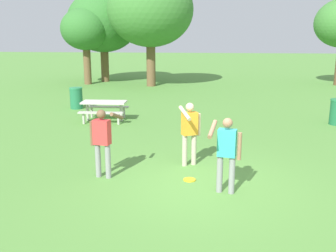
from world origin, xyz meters
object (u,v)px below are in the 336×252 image
object	(u,v)px
picnic_table_near	(104,107)
tree_tall_left	(86,30)
person_thrower	(227,150)
trash_can_further_along	(76,98)
tree_broad_center	(103,22)
person_bystander	(190,129)
frisbee	(190,180)
person_catcher	(102,138)
tree_far_right	(150,10)

from	to	relation	value
picnic_table_near	tree_tall_left	world-z (taller)	tree_tall_left
picnic_table_near	person_thrower	bearing A→B (deg)	-56.07
person_thrower	trash_can_further_along	xyz separation A→B (m)	(-6.30, 8.84, -0.48)
trash_can_further_along	tree_broad_center	size ratio (longest dim) A/B	0.15
person_bystander	frisbee	size ratio (longest dim) A/B	5.64
person_catcher	frisbee	xyz separation A→B (m)	(2.04, 0.00, -0.95)
person_bystander	tree_far_right	world-z (taller)	tree_far_right
trash_can_further_along	tree_broad_center	distance (m)	10.69
person_thrower	tree_broad_center	xyz separation A→B (m)	(-7.61, 18.82, 3.14)
tree_far_right	person_catcher	bearing A→B (deg)	-85.77
picnic_table_near	tree_far_right	xyz separation A→B (m)	(0.36, 10.22, 4.16)
picnic_table_near	tree_far_right	distance (m)	11.04
person_bystander	frisbee	xyz separation A→B (m)	(0.05, -1.04, -0.95)
person_thrower	tree_broad_center	world-z (taller)	tree_broad_center
person_thrower	tree_tall_left	world-z (taller)	tree_tall_left
frisbee	tree_broad_center	distance (m)	19.84
person_bystander	trash_can_further_along	distance (m)	9.02
person_catcher	picnic_table_near	xyz separation A→B (m)	(-1.55, 5.88, -0.40)
tree_tall_left	tree_broad_center	bearing A→B (deg)	63.86
trash_can_further_along	tree_far_right	world-z (taller)	tree_far_right
picnic_table_near	tree_tall_left	distance (m)	11.83
tree_tall_left	person_bystander	bearing A→B (deg)	-64.16
person_bystander	tree_far_right	size ratio (longest dim) A/B	0.23
trash_can_further_along	tree_broad_center	world-z (taller)	tree_broad_center
person_thrower	tree_broad_center	distance (m)	20.54
picnic_table_near	tree_broad_center	distance (m)	13.20
person_catcher	person_bystander	distance (m)	2.24
frisbee	tree_tall_left	distance (m)	18.60
picnic_table_near	tree_tall_left	size ratio (longest dim) A/B	0.35
person_thrower	picnic_table_near	size ratio (longest dim) A/B	0.94
person_catcher	tree_broad_center	bearing A→B (deg)	104.73
person_catcher	tree_far_right	size ratio (longest dim) A/B	0.23
person_bystander	trash_can_further_along	xyz separation A→B (m)	(-5.46, 7.16, -0.48)
frisbee	tree_broad_center	world-z (taller)	tree_broad_center
picnic_table_near	tree_tall_left	xyz separation A→B (m)	(-4.00, 10.72, 3.00)
frisbee	tree_tall_left	xyz separation A→B (m)	(-7.59, 16.60, 3.55)
tree_far_right	tree_tall_left	bearing A→B (deg)	173.42
frisbee	picnic_table_near	size ratio (longest dim) A/B	0.17
person_thrower	tree_broad_center	bearing A→B (deg)	112.02
frisbee	tree_far_right	bearing A→B (deg)	101.35
trash_can_further_along	tree_tall_left	world-z (taller)	tree_tall_left
person_bystander	tree_broad_center	xyz separation A→B (m)	(-6.76, 17.14, 3.14)
tree_broad_center	tree_far_right	bearing A→B (deg)	-30.09
frisbee	tree_far_right	distance (m)	17.08
tree_tall_left	trash_can_further_along	bearing A→B (deg)	-76.09
person_bystander	tree_broad_center	bearing A→B (deg)	111.54
tree_broad_center	picnic_table_near	bearing A→B (deg)	-75.30
trash_can_further_along	person_thrower	bearing A→B (deg)	-54.51
person_catcher	tree_broad_center	distance (m)	19.06
tree_broad_center	person_bystander	bearing A→B (deg)	-68.46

